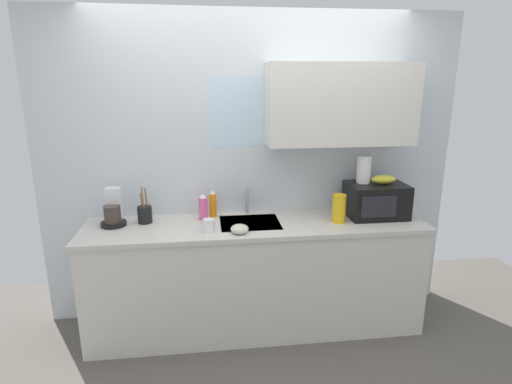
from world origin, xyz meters
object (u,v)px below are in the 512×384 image
(banana_bunch, at_px, (384,179))
(mug_white, at_px, (209,225))
(small_bowl, at_px, (240,229))
(paper_towel_roll, at_px, (364,169))
(coffee_maker, at_px, (113,211))
(dish_soap_bottle_orange, at_px, (213,204))
(dish_soap_bottle_pink, at_px, (203,207))
(cereal_canister, at_px, (339,208))
(utensil_crock, at_px, (145,214))
(microwave, at_px, (376,200))

(banana_bunch, bearing_deg, mug_white, -172.26)
(small_bowl, bearing_deg, mug_white, 164.74)
(paper_towel_roll, height_order, mug_white, paper_towel_roll)
(coffee_maker, distance_m, mug_white, 0.76)
(paper_towel_roll, xyz_separation_m, dish_soap_bottle_orange, (-1.21, 0.10, -0.27))
(dish_soap_bottle_pink, distance_m, mug_white, 0.29)
(dish_soap_bottle_pink, xyz_separation_m, cereal_canister, (1.05, -0.19, 0.01))
(coffee_maker, bearing_deg, cereal_canister, -5.25)
(cereal_canister, relative_size, small_bowl, 1.69)
(dish_soap_bottle_orange, relative_size, dish_soap_bottle_pink, 1.07)
(banana_bunch, bearing_deg, utensil_crock, 177.88)
(utensil_crock, bearing_deg, dish_soap_bottle_orange, 8.80)
(banana_bunch, height_order, mug_white, banana_bunch)
(small_bowl, bearing_deg, banana_bunch, 11.99)
(mug_white, distance_m, small_bowl, 0.23)
(banana_bunch, bearing_deg, dish_soap_bottle_pink, 176.23)
(paper_towel_roll, bearing_deg, coffee_maker, 179.76)
(utensil_crock, bearing_deg, paper_towel_roll, -0.65)
(banana_bunch, relative_size, dish_soap_bottle_pink, 0.94)
(cereal_canister, distance_m, mug_white, 1.01)
(paper_towel_roll, bearing_deg, microwave, -27.38)
(coffee_maker, xyz_separation_m, dish_soap_bottle_pink, (0.68, 0.04, -0.01))
(microwave, relative_size, paper_towel_roll, 2.09)
(cereal_canister, xyz_separation_m, utensil_crock, (-1.49, 0.17, -0.04))
(dish_soap_bottle_pink, bearing_deg, mug_white, -82.26)
(dish_soap_bottle_pink, height_order, cereal_canister, cereal_canister)
(dish_soap_bottle_orange, bearing_deg, microwave, -6.67)
(coffee_maker, height_order, mug_white, coffee_maker)
(small_bowl, bearing_deg, utensil_crock, 155.66)
(banana_bunch, xyz_separation_m, coffee_maker, (-2.11, 0.06, -0.20))
(microwave, height_order, dish_soap_bottle_pink, microwave)
(microwave, relative_size, mug_white, 4.84)
(cereal_canister, xyz_separation_m, small_bowl, (-0.79, -0.15, -0.08))
(paper_towel_roll, relative_size, coffee_maker, 0.79)
(coffee_maker, distance_m, small_bowl, 0.99)
(utensil_crock, height_order, small_bowl, utensil_crock)
(dish_soap_bottle_orange, distance_m, utensil_crock, 0.53)
(microwave, bearing_deg, coffee_maker, 178.34)
(banana_bunch, height_order, coffee_maker, banana_bunch)
(cereal_canister, xyz_separation_m, mug_white, (-1.01, -0.09, -0.06))
(banana_bunch, distance_m, coffee_maker, 2.12)
(microwave, relative_size, coffee_maker, 1.64)
(microwave, bearing_deg, dish_soap_bottle_orange, 173.33)
(paper_towel_roll, height_order, small_bowl, paper_towel_roll)
(paper_towel_roll, height_order, utensil_crock, paper_towel_roll)
(utensil_crock, bearing_deg, dish_soap_bottle_pink, 3.17)
(microwave, bearing_deg, banana_bunch, 1.77)
(banana_bunch, distance_m, cereal_canister, 0.45)
(banana_bunch, relative_size, paper_towel_roll, 0.91)
(banana_bunch, bearing_deg, small_bowl, -168.01)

